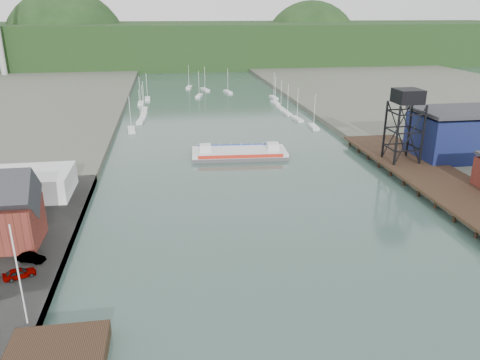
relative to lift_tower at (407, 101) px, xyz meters
name	(u,v)px	position (x,y,z in m)	size (l,w,h in m)	color
east_pier	(440,180)	(2.00, -13.00, -13.75)	(14.00, 70.00, 2.45)	black
white_shed	(21,184)	(-79.00, -8.00, -11.80)	(18.00, 12.00, 4.50)	silver
flagpole	(19,276)	(-68.00, -48.00, -8.05)	(0.16, 0.16, 12.00)	silver
lift_tower	(407,101)	(0.00, 0.00, 0.00)	(6.50, 6.50, 16.00)	black
blue_shed	(459,134)	(15.00, 2.00, -8.59)	(20.50, 14.50, 11.30)	#0D113A
marina_sailboats	(212,105)	(-34.92, 80.46, -15.30)	(57.71, 92.65, 0.90)	silver
distant_hills	(183,47)	(-38.98, 243.35, -5.27)	(500.00, 120.00, 80.00)	black
chain_ferry	(239,153)	(-34.57, 15.04, -14.69)	(23.68, 10.78, 3.33)	#49484B
car_west_a	(19,273)	(-71.45, -38.02, -13.37)	(1.60, 3.99, 1.36)	#999999
car_west_b	(31,258)	(-70.98, -34.00, -13.43)	(1.31, 3.75, 1.24)	#999999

